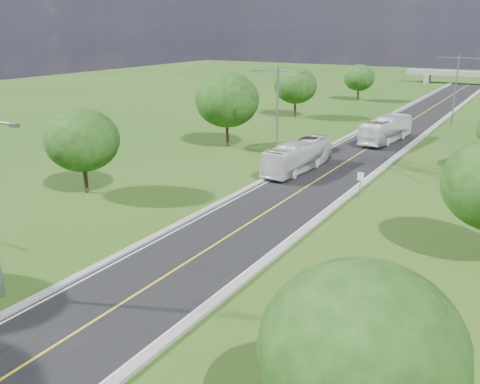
{
  "coord_description": "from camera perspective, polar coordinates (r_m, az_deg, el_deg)",
  "views": [
    {
      "loc": [
        17.78,
        -3.84,
        13.92
      ],
      "look_at": [
        0.32,
        26.46,
        3.0
      ],
      "focal_mm": 40.0,
      "sensor_mm": 36.0,
      "label": 1
    }
  ],
  "objects": [
    {
      "name": "bus_inbound",
      "position": [
        53.36,
        6.2,
        3.82
      ],
      "size": [
        3.18,
        10.76,
        2.96
      ],
      "primitive_type": "imported",
      "rotation": [
        0.0,
        0.0,
        -0.07
      ],
      "color": "silver",
      "rests_on": "road"
    },
    {
      "name": "road",
      "position": [
        73.39,
        15.46,
        5.8
      ],
      "size": [
        8.0,
        150.0,
        0.06
      ],
      "primitive_type": "cube",
      "color": "black",
      "rests_on": "ground"
    },
    {
      "name": "streetlight_mid_left",
      "position": [
        54.9,
        4.0,
        8.94
      ],
      "size": [
        5.9,
        0.25,
        10.0
      ],
      "color": "slate",
      "rests_on": "ground"
    },
    {
      "name": "ground",
      "position": [
        67.71,
        14.13,
        4.95
      ],
      "size": [
        260.0,
        260.0,
        0.0
      ],
      "primitive_type": "plane",
      "color": "#1E4914",
      "rests_on": "ground"
    },
    {
      "name": "tree_lc",
      "position": [
        63.58,
        -1.39,
        9.79
      ],
      "size": [
        7.56,
        7.56,
        8.79
      ],
      "color": "black",
      "rests_on": "ground"
    },
    {
      "name": "overpass",
      "position": [
        145.39,
        23.32,
        11.42
      ],
      "size": [
        30.0,
        3.0,
        3.2
      ],
      "color": "gray",
      "rests_on": "ground"
    },
    {
      "name": "tree_lb",
      "position": [
        47.33,
        -16.48,
        5.33
      ],
      "size": [
        6.3,
        6.3,
        7.33
      ],
      "color": "black",
      "rests_on": "ground"
    },
    {
      "name": "bus_outbound",
      "position": [
        69.03,
        15.32,
        6.44
      ],
      "size": [
        3.83,
        11.27,
        3.08
      ],
      "primitive_type": "imported",
      "rotation": [
        0.0,
        0.0,
        3.03
      ],
      "color": "white",
      "rests_on": "road"
    },
    {
      "name": "tree_ld",
      "position": [
        85.73,
        5.96,
        11.24
      ],
      "size": [
        6.72,
        6.72,
        7.82
      ],
      "color": "black",
      "rests_on": "ground"
    },
    {
      "name": "streetlight_far_right",
      "position": [
        83.07,
        22.05,
        10.59
      ],
      "size": [
        5.9,
        0.25,
        10.0
      ],
      "color": "slate",
      "rests_on": "ground"
    },
    {
      "name": "curb_right",
      "position": [
        72.47,
        18.72,
        5.44
      ],
      "size": [
        0.5,
        150.0,
        0.22
      ],
      "primitive_type": "cube",
      "color": "gray",
      "rests_on": "ground"
    },
    {
      "name": "curb_left",
      "position": [
        74.52,
        12.3,
        6.26
      ],
      "size": [
        0.5,
        150.0,
        0.22
      ],
      "primitive_type": "cube",
      "color": "gray",
      "rests_on": "ground"
    },
    {
      "name": "speed_limit_sign",
      "position": [
        45.38,
        12.71,
        1.15
      ],
      "size": [
        0.55,
        0.09,
        2.4
      ],
      "color": "slate",
      "rests_on": "ground"
    },
    {
      "name": "tree_le",
      "position": [
        107.26,
        12.58,
        11.81
      ],
      "size": [
        5.88,
        5.88,
        6.84
      ],
      "color": "black",
      "rests_on": "ground"
    },
    {
      "name": "tree_ra",
      "position": [
        17.08,
        12.8,
        -16.02
      ],
      "size": [
        6.3,
        6.3,
        7.33
      ],
      "color": "black",
      "rests_on": "ground"
    }
  ]
}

